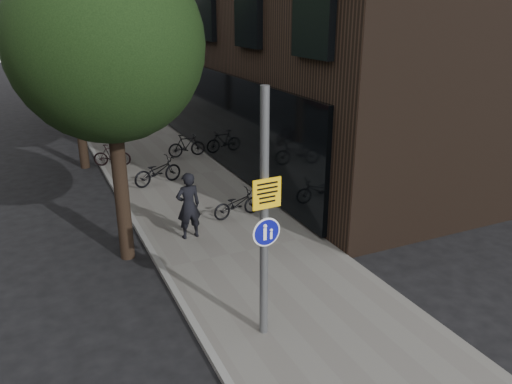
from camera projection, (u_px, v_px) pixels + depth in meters
ground at (302, 326)px, 10.12m from camera, size 120.00×120.00×0.00m
sidewalk at (175, 178)px, 18.70m from camera, size 4.50×60.00×0.12m
curb_edge at (114, 187)px, 17.81m from camera, size 0.15×60.00×0.13m
street_tree_near at (110, 53)px, 11.29m from camera, size 4.40×4.40×7.50m
street_tree_mid at (71, 35)px, 18.52m from camera, size 5.00×5.00×7.80m
street_tree_far at (53, 27)px, 26.17m from camera, size 5.00×5.00×7.80m
signpost at (264, 218)px, 8.93m from camera, size 0.55×0.16×4.77m
pedestrian at (188, 206)px, 13.45m from camera, size 0.71×0.49×1.87m
parked_bike_facade_near at (237, 204)px, 14.99m from camera, size 1.63×0.74×0.82m
parked_bike_facade_far at (187, 145)px, 21.06m from camera, size 1.61×0.49×0.96m
parked_bike_curb_near at (158, 171)px, 17.74m from camera, size 1.95×1.11×0.97m
parked_bike_curb_far at (112, 155)px, 19.82m from camera, size 1.52×0.91×0.88m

